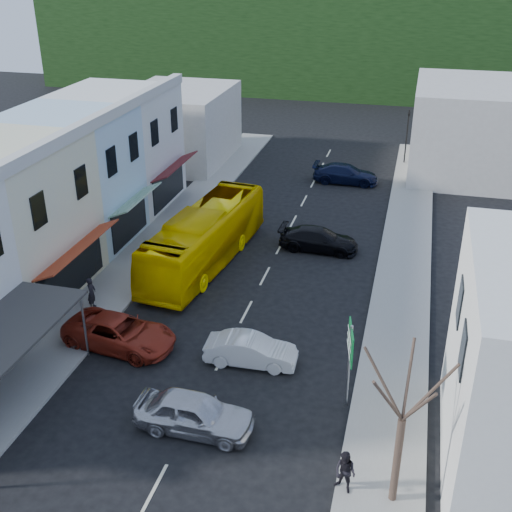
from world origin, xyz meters
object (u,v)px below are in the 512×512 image
Objects in this scene: street_tree at (402,420)px; traffic_signal at (407,137)px; pedestrian_right at (345,471)px; bus at (205,239)px; direction_sign at (349,367)px; car_white at (251,350)px; pedestrian_left at (92,293)px; car_silver at (194,415)px; car_red at (120,333)px.

street_tree is 37.18m from traffic_signal.
street_tree reaches higher than pedestrian_right.
bus is 14.34m from direction_sign.
bus is 18.35m from pedestrian_right.
car_white is at bearing 146.72° from direction_sign.
traffic_signal is (0.30, 37.19, 1.29)m from pedestrian_right.
pedestrian_left is 0.37× the size of traffic_signal.
car_silver is 6.20m from pedestrian_right.
direction_sign is at bearing -61.01° from car_silver.
car_silver is at bearing -123.07° from car_red.
car_white is 0.63× the size of street_tree.
car_silver is at bearing -66.99° from bus.
street_tree is at bearing -128.88° from pedestrian_left.
street_tree is at bearing -137.25° from car_white.
bus is at bearing 17.76° from car_silver.
street_tree is (2.11, -4.60, 1.60)m from direction_sign.
street_tree is (1.61, 0.05, 2.48)m from pedestrian_right.
pedestrian_right is 2.95m from street_tree.
car_red is 1.22× the size of direction_sign.
direction_sign reaches higher than car_red.
bus is at bearing 45.62° from traffic_signal.
bus is at bearing 120.52° from direction_sign.
car_white is at bearing 152.33° from pedestrian_right.
pedestrian_right is at bearing -105.56° from car_silver.
car_silver is 1.17× the size of direction_sign.
pedestrian_left is at bearing 44.32° from traffic_signal.
car_red is at bearing 50.65° from traffic_signal.
car_white is 0.96× the size of traffic_signal.
pedestrian_left reaches higher than car_white.
car_red is at bearing -90.60° from bus.
street_tree reaches higher than traffic_signal.
pedestrian_right is (10.01, -15.37, -0.55)m from bus.
traffic_signal is (-1.31, 37.14, -1.18)m from street_tree.
bus is 10.27m from car_white.
bus is 2.64× the size of car_white.
direction_sign is at bearing -90.79° from car_red.
car_red is at bearing 153.96° from street_tree.
direction_sign is at bearing 114.66° from street_tree.
pedestrian_left and pedestrian_right have the same top height.
traffic_signal reaches higher than pedestrian_left.
car_silver is at bearing 60.94° from traffic_signal.
car_white is 1.17× the size of direction_sign.
street_tree is at bearing 72.94° from traffic_signal.
car_silver and car_white have the same top height.
pedestrian_right is (5.93, -1.77, 0.30)m from car_silver.
pedestrian_left is (-3.85, -6.47, -0.55)m from bus.
pedestrian_right reaches higher than car_silver.
direction_sign is (-0.50, 4.65, 0.88)m from pedestrian_right.
car_red is 2.71× the size of pedestrian_right.
direction_sign reaches higher than pedestrian_left.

